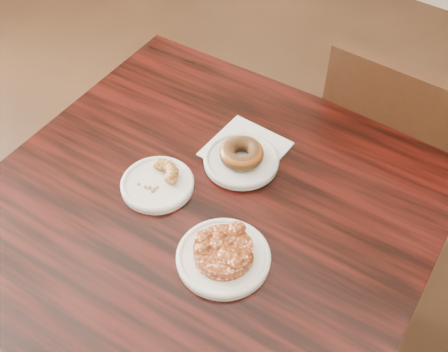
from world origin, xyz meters
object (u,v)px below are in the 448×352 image
Objects in this scene: glazed_donut at (242,153)px; cruller_fragment at (157,179)px; chair_far at (398,171)px; cafe_table at (206,303)px; apple_fritter at (223,250)px.

glazed_donut reaches higher than cruller_fragment.
chair_far reaches higher than glazed_donut.
cafe_table is at bearing -88.47° from glazed_donut.
chair_far is (0.22, 0.62, 0.08)m from cafe_table.
chair_far is 0.77m from apple_fritter.
chair_far reaches higher than cafe_table.
apple_fritter is (0.10, -0.07, 0.40)m from cafe_table.
glazed_donut is 0.64× the size of apple_fritter.
cruller_fragment is (-0.10, -0.15, -0.01)m from glazed_donut.
apple_fritter is (-0.12, -0.69, 0.33)m from chair_far.
chair_far reaches higher than apple_fritter.
chair_far is at bearing 67.15° from cafe_table.
chair_far is at bearing 80.43° from apple_fritter.
apple_fritter is 1.59× the size of cruller_fragment.
chair_far is 0.77m from cruller_fragment.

